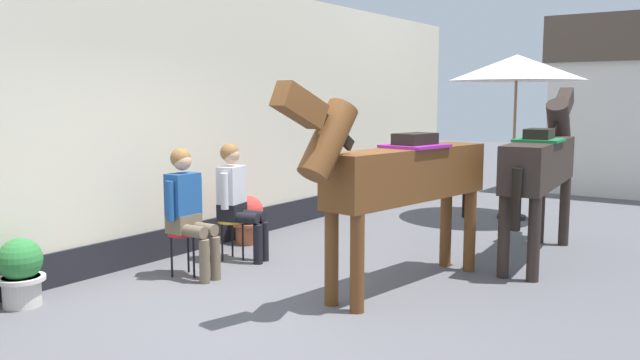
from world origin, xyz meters
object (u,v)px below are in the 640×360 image
at_px(seated_visitor_far, 237,195).
at_px(saddled_horse_far, 542,162).
at_px(seated_visitor_near, 188,206).
at_px(flower_planter_far, 248,218).
at_px(saddled_horse_near, 401,175).
at_px(cafe_parasol, 517,69).
at_px(flower_planter_near, 21,271).

bearing_deg(seated_visitor_far, saddled_horse_far, 36.50).
relative_size(seated_visitor_near, flower_planter_far, 2.17).
relative_size(saddled_horse_near, flower_planter_far, 4.66).
xyz_separation_m(saddled_horse_far, flower_planter_far, (-3.39, -1.41, -0.82)).
bearing_deg(cafe_parasol, flower_planter_near, -108.36).
relative_size(seated_visitor_far, cafe_parasol, 0.54).
xyz_separation_m(flower_planter_near, cafe_parasol, (2.29, 6.90, 2.03)).
relative_size(seated_visitor_near, flower_planter_near, 2.17).
height_order(flower_planter_far, cafe_parasol, cafe_parasol).
xyz_separation_m(seated_visitor_near, seated_visitor_far, (-0.07, 0.85, 0.00)).
bearing_deg(flower_planter_far, cafe_parasol, 58.35).
relative_size(seated_visitor_near, cafe_parasol, 0.54).
bearing_deg(seated_visitor_far, flower_planter_near, -101.04).
bearing_deg(seated_visitor_near, flower_planter_near, -108.82).
xyz_separation_m(seated_visitor_far, saddled_horse_far, (2.91, 2.15, 0.38)).
bearing_deg(flower_planter_far, saddled_horse_far, 22.54).
relative_size(seated_visitor_far, flower_planter_far, 2.17).
relative_size(saddled_horse_far, flower_planter_far, 4.68).
height_order(seated_visitor_far, cafe_parasol, cafe_parasol).
distance_m(saddled_horse_far, cafe_parasol, 2.83).
bearing_deg(saddled_horse_far, cafe_parasol, 115.39).
relative_size(flower_planter_far, cafe_parasol, 0.25).
bearing_deg(saddled_horse_near, saddled_horse_far, 69.98).
distance_m(seated_visitor_near, saddled_horse_near, 2.29).
bearing_deg(seated_visitor_near, seated_visitor_far, 94.42).
xyz_separation_m(saddled_horse_near, saddled_horse_far, (0.77, 2.11, 0.00)).
bearing_deg(cafe_parasol, saddled_horse_near, -85.77).
distance_m(flower_planter_near, cafe_parasol, 7.55).
bearing_deg(saddled_horse_far, seated_visitor_near, -133.46).
relative_size(seated_visitor_far, saddled_horse_near, 0.47).
height_order(seated_visitor_far, flower_planter_near, seated_visitor_far).
height_order(flower_planter_near, cafe_parasol, cafe_parasol).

